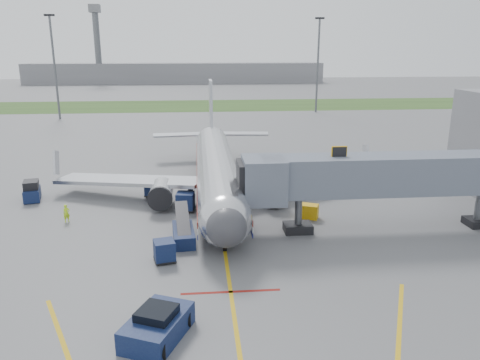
{
  "coord_description": "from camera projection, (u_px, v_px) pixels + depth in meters",
  "views": [
    {
      "loc": [
        -1.72,
        -29.12,
        14.15
      ],
      "look_at": [
        1.77,
        9.26,
        3.2
      ],
      "focal_mm": 35.0,
      "sensor_mm": 36.0,
      "label": 1
    }
  ],
  "objects": [
    {
      "name": "baggage_cart_b",
      "position": [
        164.0,
        251.0,
        31.88
      ],
      "size": [
        1.68,
        1.68,
        1.51
      ],
      "color": "#0D153D",
      "rests_on": "ground"
    },
    {
      "name": "ramp_worker",
      "position": [
        66.0,
        213.0,
        39.15
      ],
      "size": [
        0.66,
        0.59,
        1.51
      ],
      "primitive_type": "imported",
      "rotation": [
        0.0,
        0.0,
        0.54
      ],
      "color": "#B7EB1B",
      "rests_on": "ground"
    },
    {
      "name": "ground",
      "position": [
        226.0,
        263.0,
        31.91
      ],
      "size": [
        400.0,
        400.0,
        0.0
      ],
      "primitive_type": "plane",
      "color": "#565659",
      "rests_on": "ground"
    },
    {
      "name": "grass_strip",
      "position": [
        204.0,
        105.0,
        118.12
      ],
      "size": [
        300.0,
        25.0,
        0.01
      ],
      "primitive_type": "cube",
      "color": "#2D4C1E",
      "rests_on": "ground"
    },
    {
      "name": "airliner",
      "position": [
        217.0,
        169.0,
        45.79
      ],
      "size": [
        32.1,
        35.67,
        10.25
      ],
      "color": "silver",
      "rests_on": "ground"
    },
    {
      "name": "pushback_tug",
      "position": [
        157.0,
        326.0,
        23.49
      ],
      "size": [
        3.78,
        4.56,
        1.63
      ],
      "color": "#0D153D",
      "rests_on": "ground"
    },
    {
      "name": "light_mast_right",
      "position": [
        318.0,
        63.0,
        102.99
      ],
      "size": [
        2.0,
        0.44,
        20.4
      ],
      "color": "#595B60",
      "rests_on": "ground"
    },
    {
      "name": "belt_loader",
      "position": [
        184.0,
        234.0,
        35.37
      ],
      "size": [
        1.86,
        4.82,
        2.31
      ],
      "color": "#0D153D",
      "rests_on": "ground"
    },
    {
      "name": "jet_bridge",
      "position": [
        386.0,
        176.0,
        36.6
      ],
      "size": [
        25.3,
        4.0,
        6.9
      ],
      "color": "slate",
      "rests_on": "ground"
    },
    {
      "name": "distant_terminal",
      "position": [
        176.0,
        73.0,
        192.79
      ],
      "size": [
        120.0,
        14.0,
        8.0
      ],
      "primitive_type": "cube",
      "color": "slate",
      "rests_on": "ground"
    },
    {
      "name": "ground_power_cart",
      "position": [
        309.0,
        211.0,
        40.07
      ],
      "size": [
        1.81,
        1.55,
        1.22
      ],
      "color": "#EBAA0D",
      "rests_on": "ground"
    },
    {
      "name": "baggage_tug",
      "position": [
        32.0,
        192.0,
        44.75
      ],
      "size": [
        2.05,
        3.01,
        1.92
      ],
      "color": "#0D153D",
      "rests_on": "ground"
    },
    {
      "name": "control_tower",
      "position": [
        97.0,
        39.0,
        181.75
      ],
      "size": [
        4.0,
        4.0,
        30.0
      ],
      "color": "#595B60",
      "rests_on": "ground"
    },
    {
      "name": "baggage_cart_c",
      "position": [
        185.0,
        202.0,
        41.8
      ],
      "size": [
        1.76,
        1.76,
        1.69
      ],
      "color": "#0D153D",
      "rests_on": "ground"
    },
    {
      "name": "apron_markings",
      "position": [
        235.0,
        324.0,
        24.82
      ],
      "size": [
        21.52,
        50.0,
        0.01
      ],
      "color": "gold",
      "rests_on": "ground"
    },
    {
      "name": "light_mast_left",
      "position": [
        54.0,
        65.0,
        93.4
      ],
      "size": [
        2.0,
        0.44,
        20.4
      ],
      "color": "#595B60",
      "rests_on": "ground"
    },
    {
      "name": "baggage_cart_a",
      "position": [
        155.0,
        187.0,
        45.85
      ],
      "size": [
        2.17,
        2.17,
        1.93
      ],
      "color": "#0D153D",
      "rests_on": "ground"
    }
  ]
}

